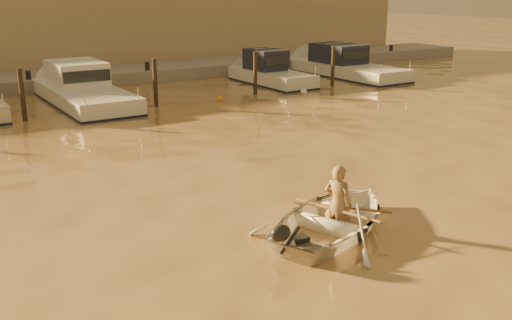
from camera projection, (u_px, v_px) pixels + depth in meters
ground_plane at (404, 204)px, 13.19m from camera, size 160.00×160.00×0.00m
dinghy at (335, 218)px, 11.70m from camera, size 4.47×3.91×0.77m
person at (338, 204)px, 11.70m from camera, size 0.61×0.72×1.67m
outboard_motor at (299, 243)px, 10.50m from camera, size 0.98×0.72×0.70m
oar_port at (341, 207)px, 11.86m from camera, size 1.27×1.75×0.13m
oar_starboard at (337, 210)px, 11.70m from camera, size 0.55×2.06×0.13m
moored_boat_2 at (83, 89)px, 24.53m from camera, size 2.60×8.59×1.75m
moored_boat_4 at (272, 72)px, 29.64m from camera, size 2.01×6.28×1.75m
moored_boat_5 at (347, 65)px, 32.32m from camera, size 2.60×8.59×1.75m
piling_1 at (23, 98)px, 21.17m from camera, size 0.18×0.18×2.20m
piling_2 at (155, 85)px, 23.93m from camera, size 0.18×0.18×2.20m
piling_3 at (255, 76)px, 26.53m from camera, size 0.18×0.18×2.20m
piling_4 at (333, 68)px, 28.97m from camera, size 0.18×0.18×2.20m
fender_c at (141, 110)px, 22.90m from camera, size 0.30×0.30×0.30m
fender_d at (219, 99)px, 25.25m from camera, size 0.30×0.30×0.30m
fender_e at (304, 92)px, 26.98m from camera, size 0.30×0.30×0.30m
quay at (102, 79)px, 30.44m from camera, size 52.00×4.00×1.00m
waterfront_building at (69, 30)px, 34.22m from camera, size 46.00×7.00×4.80m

